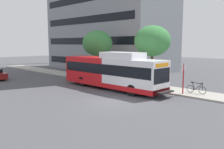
{
  "coord_description": "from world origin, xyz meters",
  "views": [
    {
      "loc": [
        -12.54,
        -12.32,
        4.43
      ],
      "look_at": [
        2.91,
        2.8,
        1.6
      ],
      "focal_mm": 37.76,
      "sensor_mm": 36.0,
      "label": 1
    }
  ],
  "objects_px": {
    "bicycle_parked": "(196,89)",
    "street_tree_mid_block": "(98,43)",
    "bus_stop_sign_pole": "(183,76)",
    "street_tree_near_stop": "(152,41)",
    "transit_bus": "(112,72)"
  },
  "relations": [
    {
      "from": "transit_bus",
      "to": "bicycle_parked",
      "type": "bearing_deg",
      "value": -66.28
    },
    {
      "from": "bicycle_parked",
      "to": "street_tree_near_stop",
      "type": "distance_m",
      "value": 6.77
    },
    {
      "from": "transit_bus",
      "to": "bicycle_parked",
      "type": "distance_m",
      "value": 7.95
    },
    {
      "from": "transit_bus",
      "to": "bus_stop_sign_pole",
      "type": "xyz_separation_m",
      "value": [
        2.21,
        -6.44,
        -0.05
      ]
    },
    {
      "from": "bus_stop_sign_pole",
      "to": "street_tree_mid_block",
      "type": "height_order",
      "value": "street_tree_mid_block"
    },
    {
      "from": "transit_bus",
      "to": "bus_stop_sign_pole",
      "type": "relative_size",
      "value": 4.71
    },
    {
      "from": "bus_stop_sign_pole",
      "to": "street_tree_near_stop",
      "type": "xyz_separation_m",
      "value": [
        1.81,
        4.52,
        3.05
      ]
    },
    {
      "from": "bicycle_parked",
      "to": "street_tree_mid_block",
      "type": "xyz_separation_m",
      "value": [
        1.02,
        13.89,
        3.92
      ]
    },
    {
      "from": "street_tree_near_stop",
      "to": "bus_stop_sign_pole",
      "type": "bearing_deg",
      "value": -111.78
    },
    {
      "from": "transit_bus",
      "to": "street_tree_mid_block",
      "type": "bearing_deg",
      "value": 57.96
    },
    {
      "from": "bicycle_parked",
      "to": "street_tree_mid_block",
      "type": "height_order",
      "value": "street_tree_mid_block"
    },
    {
      "from": "street_tree_mid_block",
      "to": "street_tree_near_stop",
      "type": "bearing_deg",
      "value": -91.1
    },
    {
      "from": "bus_stop_sign_pole",
      "to": "bicycle_parked",
      "type": "xyz_separation_m",
      "value": [
        0.95,
        -0.77,
        -1.09
      ]
    },
    {
      "from": "street_tree_near_stop",
      "to": "street_tree_mid_block",
      "type": "relative_size",
      "value": 1.03
    },
    {
      "from": "bus_stop_sign_pole",
      "to": "bicycle_parked",
      "type": "distance_m",
      "value": 1.64
    }
  ]
}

